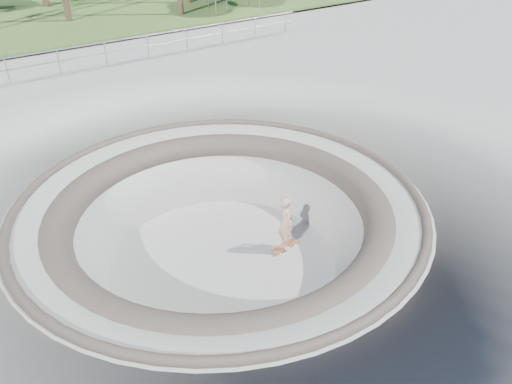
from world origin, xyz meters
The scene contains 5 objects.
ground centered at (0.00, 0.00, 0.00)m, with size 180.00×180.00×0.00m, color gray.
skate_bowl centered at (0.00, 0.00, -1.83)m, with size 14.00×14.00×4.10m.
safety_railing centered at (0.00, 12.00, 0.69)m, with size 25.00×0.06×1.03m.
skateboard centered at (1.70, -0.59, -1.83)m, with size 0.89×0.34×0.09m.
skater centered at (1.70, -0.59, -1.02)m, with size 0.58×0.38×1.58m, color tan.
Camera 1 is at (-5.60, -9.03, 6.64)m, focal length 35.00 mm.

